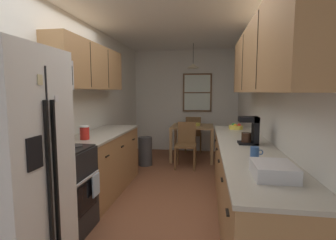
{
  "coord_description": "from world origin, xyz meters",
  "views": [
    {
      "loc": [
        0.54,
        -2.86,
        1.5
      ],
      "look_at": [
        -0.08,
        1.18,
        1.05
      ],
      "focal_mm": 27.26,
      "sensor_mm": 36.0,
      "label": 1
    }
  ],
  "objects_px": {
    "dining_chair_far": "(193,133)",
    "coffee_maker": "(251,130)",
    "microwave_over_range": "(41,74)",
    "trash_bin": "(145,151)",
    "stove_range": "(58,191)",
    "dining_chair_near": "(186,142)",
    "refrigerator": "(7,170)",
    "mug_by_coffeemaker": "(255,153)",
    "fruit_bowl": "(236,127)",
    "storage_canister": "(85,133)",
    "table_serving_bowl": "(196,124)",
    "dish_rack": "(273,170)",
    "dining_table": "(192,131)"
  },
  "relations": [
    {
      "from": "dining_chair_far",
      "to": "coffee_maker",
      "type": "distance_m",
      "value": 3.41
    },
    {
      "from": "mug_by_coffeemaker",
      "to": "table_serving_bowl",
      "type": "height_order",
      "value": "mug_by_coffeemaker"
    },
    {
      "from": "table_serving_bowl",
      "to": "stove_range",
      "type": "bearing_deg",
      "value": -111.6
    },
    {
      "from": "refrigerator",
      "to": "dish_rack",
      "type": "distance_m",
      "value": 1.97
    },
    {
      "from": "refrigerator",
      "to": "dining_chair_far",
      "type": "xyz_separation_m",
      "value": [
        1.16,
        4.62,
        -0.42
      ]
    },
    {
      "from": "refrigerator",
      "to": "trash_bin",
      "type": "height_order",
      "value": "refrigerator"
    },
    {
      "from": "dining_chair_far",
      "to": "fruit_bowl",
      "type": "height_order",
      "value": "fruit_bowl"
    },
    {
      "from": "dining_chair_far",
      "to": "table_serving_bowl",
      "type": "relative_size",
      "value": 4.85
    },
    {
      "from": "microwave_over_range",
      "to": "stove_range",
      "type": "bearing_deg",
      "value": -0.03
    },
    {
      "from": "mug_by_coffeemaker",
      "to": "dish_rack",
      "type": "bearing_deg",
      "value": -86.07
    },
    {
      "from": "refrigerator",
      "to": "stove_range",
      "type": "xyz_separation_m",
      "value": [
        -0.05,
        0.7,
        -0.45
      ]
    },
    {
      "from": "dining_table",
      "to": "trash_bin",
      "type": "distance_m",
      "value": 1.18
    },
    {
      "from": "trash_bin",
      "to": "fruit_bowl",
      "type": "xyz_separation_m",
      "value": [
        1.71,
        -0.76,
        0.64
      ]
    },
    {
      "from": "microwave_over_range",
      "to": "dining_chair_far",
      "type": "distance_m",
      "value": 4.3
    },
    {
      "from": "mug_by_coffeemaker",
      "to": "storage_canister",
      "type": "bearing_deg",
      "value": 161.81
    },
    {
      "from": "refrigerator",
      "to": "mug_by_coffeemaker",
      "type": "xyz_separation_m",
      "value": [
        1.92,
        0.7,
        0.04
      ]
    },
    {
      "from": "trash_bin",
      "to": "storage_canister",
      "type": "xyz_separation_m",
      "value": [
        -0.3,
        -1.99,
        0.7
      ]
    },
    {
      "from": "microwave_over_range",
      "to": "trash_bin",
      "type": "xyz_separation_m",
      "value": [
        0.41,
        2.64,
        -1.39
      ]
    },
    {
      "from": "dining_table",
      "to": "dining_chair_far",
      "type": "relative_size",
      "value": 1.02
    },
    {
      "from": "dish_rack",
      "to": "table_serving_bowl",
      "type": "bearing_deg",
      "value": 100.55
    },
    {
      "from": "mug_by_coffeemaker",
      "to": "microwave_over_range",
      "type": "bearing_deg",
      "value": 180.0
    },
    {
      "from": "dining_chair_near",
      "to": "fruit_bowl",
      "type": "bearing_deg",
      "value": -40.91
    },
    {
      "from": "refrigerator",
      "to": "dish_rack",
      "type": "bearing_deg",
      "value": 5.56
    },
    {
      "from": "trash_bin",
      "to": "dining_chair_near",
      "type": "bearing_deg",
      "value": -0.32
    },
    {
      "from": "trash_bin",
      "to": "table_serving_bowl",
      "type": "height_order",
      "value": "table_serving_bowl"
    },
    {
      "from": "dining_chair_near",
      "to": "coffee_maker",
      "type": "distance_m",
      "value": 2.25
    },
    {
      "from": "storage_canister",
      "to": "dish_rack",
      "type": "distance_m",
      "value": 2.33
    },
    {
      "from": "mug_by_coffeemaker",
      "to": "fruit_bowl",
      "type": "relative_size",
      "value": 0.51
    },
    {
      "from": "dining_chair_near",
      "to": "storage_canister",
      "type": "bearing_deg",
      "value": -119.85
    },
    {
      "from": "microwave_over_range",
      "to": "storage_canister",
      "type": "xyz_separation_m",
      "value": [
        0.11,
        0.65,
        -0.7
      ]
    },
    {
      "from": "dining_table",
      "to": "refrigerator",
      "type": "bearing_deg",
      "value": -106.43
    },
    {
      "from": "stove_range",
      "to": "storage_canister",
      "type": "bearing_deg",
      "value": 90.49
    },
    {
      "from": "dining_chair_near",
      "to": "table_serving_bowl",
      "type": "relative_size",
      "value": 4.85
    },
    {
      "from": "dining_chair_far",
      "to": "fruit_bowl",
      "type": "distance_m",
      "value": 2.23
    },
    {
      "from": "microwave_over_range",
      "to": "table_serving_bowl",
      "type": "distance_m",
      "value": 3.69
    },
    {
      "from": "refrigerator",
      "to": "trash_bin",
      "type": "relative_size",
      "value": 3.13
    },
    {
      "from": "microwave_over_range",
      "to": "fruit_bowl",
      "type": "height_order",
      "value": "microwave_over_range"
    },
    {
      "from": "stove_range",
      "to": "dining_chair_near",
      "type": "bearing_deg",
      "value": 66.72
    },
    {
      "from": "dining_chair_far",
      "to": "table_serving_bowl",
      "type": "height_order",
      "value": "dining_chair_far"
    },
    {
      "from": "microwave_over_range",
      "to": "dining_chair_near",
      "type": "xyz_separation_m",
      "value": [
        1.25,
        2.64,
        -1.18
      ]
    },
    {
      "from": "stove_range",
      "to": "dining_table",
      "type": "relative_size",
      "value": 1.2
    },
    {
      "from": "dining_table",
      "to": "trash_bin",
      "type": "xyz_separation_m",
      "value": [
        -0.93,
        -0.63,
        -0.35
      ]
    },
    {
      "from": "coffee_maker",
      "to": "table_serving_bowl",
      "type": "height_order",
      "value": "coffee_maker"
    },
    {
      "from": "dining_table",
      "to": "mug_by_coffeemaker",
      "type": "distance_m",
      "value": 3.37
    },
    {
      "from": "dining_chair_near",
      "to": "fruit_bowl",
      "type": "relative_size",
      "value": 3.98
    },
    {
      "from": "stove_range",
      "to": "microwave_over_range",
      "type": "height_order",
      "value": "microwave_over_range"
    },
    {
      "from": "stove_range",
      "to": "trash_bin",
      "type": "bearing_deg",
      "value": 83.64
    },
    {
      "from": "stove_range",
      "to": "microwave_over_range",
      "type": "xyz_separation_m",
      "value": [
        -0.11,
        0.0,
        1.21
      ]
    },
    {
      "from": "stove_range",
      "to": "mug_by_coffeemaker",
      "type": "height_order",
      "value": "stove_range"
    },
    {
      "from": "stove_range",
      "to": "dining_chair_far",
      "type": "xyz_separation_m",
      "value": [
        1.21,
        3.91,
        0.03
      ]
    }
  ]
}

